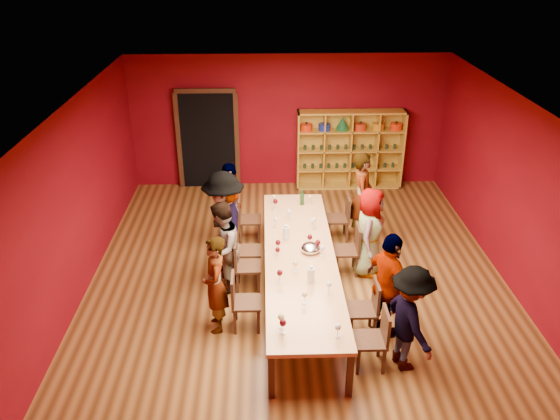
# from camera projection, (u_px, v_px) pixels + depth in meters

# --- Properties ---
(room_shell) EXTENTS (7.10, 9.10, 3.04)m
(room_shell) POSITION_uv_depth(u_px,v_px,m) (301.00, 213.00, 8.20)
(room_shell) COLOR #533116
(room_shell) RESTS_ON ground
(tasting_table) EXTENTS (1.10, 4.50, 0.75)m
(tasting_table) POSITION_uv_depth(u_px,v_px,m) (300.00, 258.00, 8.56)
(tasting_table) COLOR tan
(tasting_table) RESTS_ON ground
(doorway) EXTENTS (1.40, 0.17, 2.30)m
(doorway) POSITION_uv_depth(u_px,v_px,m) (208.00, 140.00, 12.28)
(doorway) COLOR black
(doorway) RESTS_ON ground
(shelving_unit) EXTENTS (2.40, 0.40, 1.80)m
(shelving_unit) POSITION_uv_depth(u_px,v_px,m) (350.00, 146.00, 12.32)
(shelving_unit) COLOR #BB8C2A
(shelving_unit) RESTS_ON ground
(chair_person_left_1) EXTENTS (0.42, 0.42, 0.89)m
(chair_person_left_1) POSITION_uv_depth(u_px,v_px,m) (241.00, 299.00, 7.94)
(chair_person_left_1) COLOR #311B10
(chair_person_left_1) RESTS_ON ground
(person_left_1) EXTENTS (0.48, 0.60, 1.52)m
(person_left_1) POSITION_uv_depth(u_px,v_px,m) (215.00, 285.00, 7.81)
(person_left_1) COLOR silver
(person_left_1) RESTS_ON ground
(chair_person_left_2) EXTENTS (0.42, 0.42, 0.89)m
(chair_person_left_2) POSITION_uv_depth(u_px,v_px,m) (243.00, 263.00, 8.81)
(chair_person_left_2) COLOR #311B10
(chair_person_left_2) RESTS_ON ground
(person_left_2) EXTENTS (0.61, 0.85, 1.57)m
(person_left_2) POSITION_uv_depth(u_px,v_px,m) (222.00, 248.00, 8.68)
(person_left_2) COLOR #525258
(person_left_2) RESTS_ON ground
(chair_person_left_3) EXTENTS (0.42, 0.42, 0.89)m
(chair_person_left_3) POSITION_uv_depth(u_px,v_px,m) (244.00, 248.00, 9.25)
(chair_person_left_3) COLOR #311B10
(chair_person_left_3) RESTS_ON ground
(person_left_3) EXTENTS (0.72, 1.28, 1.87)m
(person_left_3) POSITION_uv_depth(u_px,v_px,m) (225.00, 225.00, 9.05)
(person_left_3) COLOR #121334
(person_left_3) RESTS_ON ground
(chair_person_left_4) EXTENTS (0.42, 0.42, 0.89)m
(chair_person_left_4) POSITION_uv_depth(u_px,v_px,m) (245.00, 217.00, 10.27)
(chair_person_left_4) COLOR #311B10
(chair_person_left_4) RESTS_ON ground
(person_left_4) EXTENTS (0.66, 1.01, 1.58)m
(person_left_4) POSITION_uv_depth(u_px,v_px,m) (231.00, 203.00, 10.13)
(person_left_4) COLOR beige
(person_left_4) RESTS_ON ground
(chair_person_right_0) EXTENTS (0.42, 0.42, 0.89)m
(chair_person_right_0) POSITION_uv_depth(u_px,v_px,m) (376.00, 336.00, 7.21)
(chair_person_right_0) COLOR #311B10
(chair_person_right_0) RESTS_ON ground
(person_right_0) EXTENTS (0.66, 1.07, 1.54)m
(person_right_0) POSITION_uv_depth(u_px,v_px,m) (410.00, 319.00, 7.10)
(person_right_0) COLOR #D79094
(person_right_0) RESTS_ON ground
(chair_person_right_1) EXTENTS (0.42, 0.42, 0.89)m
(chair_person_right_1) POSITION_uv_depth(u_px,v_px,m) (368.00, 306.00, 7.80)
(chair_person_right_1) COLOR #311B10
(chair_person_right_1) RESTS_ON ground
(person_right_1) EXTENTS (0.79, 1.06, 1.65)m
(person_right_1) POSITION_uv_depth(u_px,v_px,m) (388.00, 286.00, 7.66)
(person_right_1) COLOR white
(person_right_1) RESTS_ON ground
(chair_person_right_3) EXTENTS (0.42, 0.42, 0.89)m
(chair_person_right_3) POSITION_uv_depth(u_px,v_px,m) (351.00, 247.00, 9.26)
(chair_person_right_3) COLOR #311B10
(chair_person_right_3) RESTS_ON ground
(person_right_3) EXTENTS (0.65, 0.86, 1.57)m
(person_right_3) POSITION_uv_depth(u_px,v_px,m) (369.00, 232.00, 9.14)
(person_right_3) COLOR pink
(person_right_3) RESTS_ON ground
(chair_person_right_4) EXTENTS (0.42, 0.42, 0.89)m
(chair_person_right_4) POSITION_uv_depth(u_px,v_px,m) (342.00, 216.00, 10.31)
(chair_person_right_4) COLOR #311B10
(chair_person_right_4) RESTS_ON ground
(person_right_4) EXTENTS (0.57, 0.71, 1.76)m
(person_right_4) POSITION_uv_depth(u_px,v_px,m) (362.00, 197.00, 10.15)
(person_right_4) COLOR #121333
(person_right_4) RESTS_ON ground
(wine_glass_0) EXTENTS (0.07, 0.07, 0.18)m
(wine_glass_0) POSITION_uv_depth(u_px,v_px,m) (312.00, 221.00, 9.28)
(wine_glass_0) COLOR silver
(wine_glass_0) RESTS_ON tasting_table
(wine_glass_1) EXTENTS (0.08, 0.08, 0.21)m
(wine_glass_1) POSITION_uv_depth(u_px,v_px,m) (310.00, 238.00, 8.75)
(wine_glass_1) COLOR silver
(wine_glass_1) RESTS_ON tasting_table
(wine_glass_2) EXTENTS (0.08, 0.08, 0.20)m
(wine_glass_2) POSITION_uv_depth(u_px,v_px,m) (289.00, 212.00, 9.54)
(wine_glass_2) COLOR silver
(wine_glass_2) RESTS_ON tasting_table
(wine_glass_3) EXTENTS (0.08, 0.08, 0.19)m
(wine_glass_3) POSITION_uv_depth(u_px,v_px,m) (322.00, 249.00, 8.46)
(wine_glass_3) COLOR silver
(wine_glass_3) RESTS_ON tasting_table
(wine_glass_4) EXTENTS (0.09, 0.09, 0.22)m
(wine_glass_4) POSITION_uv_depth(u_px,v_px,m) (283.00, 323.00, 6.80)
(wine_glass_4) COLOR silver
(wine_glass_4) RESTS_ON tasting_table
(wine_glass_5) EXTENTS (0.07, 0.07, 0.18)m
(wine_glass_5) POSITION_uv_depth(u_px,v_px,m) (274.00, 197.00, 10.14)
(wine_glass_5) COLOR silver
(wine_glass_5) RESTS_ON tasting_table
(wine_glass_6) EXTENTS (0.08, 0.08, 0.19)m
(wine_glass_6) POSITION_uv_depth(u_px,v_px,m) (314.00, 220.00, 9.31)
(wine_glass_6) COLOR silver
(wine_glass_6) RESTS_ON tasting_table
(wine_glass_7) EXTENTS (0.08, 0.08, 0.21)m
(wine_glass_7) POSITION_uv_depth(u_px,v_px,m) (281.00, 318.00, 6.91)
(wine_glass_7) COLOR silver
(wine_glass_7) RESTS_ON tasting_table
(wine_glass_8) EXTENTS (0.08, 0.08, 0.20)m
(wine_glass_8) POSITION_uv_depth(u_px,v_px,m) (338.00, 328.00, 6.74)
(wine_glass_8) COLOR silver
(wine_glass_8) RESTS_ON tasting_table
(wine_glass_9) EXTENTS (0.08, 0.08, 0.20)m
(wine_glass_9) POSITION_uv_depth(u_px,v_px,m) (329.00, 285.00, 7.57)
(wine_glass_9) COLOR silver
(wine_glass_9) RESTS_ON tasting_table
(wine_glass_10) EXTENTS (0.07, 0.07, 0.18)m
(wine_glass_10) POSITION_uv_depth(u_px,v_px,m) (276.00, 220.00, 9.32)
(wine_glass_10) COLOR silver
(wine_glass_10) RESTS_ON tasting_table
(wine_glass_11) EXTENTS (0.08, 0.08, 0.20)m
(wine_glass_11) POSITION_uv_depth(u_px,v_px,m) (318.00, 243.00, 8.59)
(wine_glass_11) COLOR silver
(wine_glass_11) RESTS_ON tasting_table
(wine_glass_12) EXTENTS (0.08, 0.08, 0.19)m
(wine_glass_12) POSITION_uv_depth(u_px,v_px,m) (305.00, 295.00, 7.37)
(wine_glass_12) COLOR silver
(wine_glass_12) RESTS_ON tasting_table
(wine_glass_13) EXTENTS (0.07, 0.07, 0.19)m
(wine_glass_13) POSITION_uv_depth(u_px,v_px,m) (278.00, 250.00, 8.42)
(wine_glass_13) COLOR silver
(wine_glass_13) RESTS_ON tasting_table
(wine_glass_14) EXTENTS (0.08, 0.08, 0.21)m
(wine_glass_14) POSITION_uv_depth(u_px,v_px,m) (280.00, 273.00, 7.81)
(wine_glass_14) COLOR silver
(wine_glass_14) RESTS_ON tasting_table
(wine_glass_15) EXTENTS (0.09, 0.09, 0.22)m
(wine_glass_15) POSITION_uv_depth(u_px,v_px,m) (275.00, 202.00, 9.90)
(wine_glass_15) COLOR silver
(wine_glass_15) RESTS_ON tasting_table
(wine_glass_16) EXTENTS (0.08, 0.08, 0.19)m
(wine_glass_16) POSITION_uv_depth(u_px,v_px,m) (295.00, 264.00, 8.07)
(wine_glass_16) COLOR silver
(wine_glass_16) RESTS_ON tasting_table
(wine_glass_17) EXTENTS (0.08, 0.08, 0.21)m
(wine_glass_17) POSITION_uv_depth(u_px,v_px,m) (278.00, 243.00, 8.59)
(wine_glass_17) COLOR silver
(wine_glass_17) RESTS_ON tasting_table
(wine_glass_18) EXTENTS (0.07, 0.07, 0.18)m
(wine_glass_18) POSITION_uv_depth(u_px,v_px,m) (310.00, 198.00, 10.12)
(wine_glass_18) COLOR silver
(wine_glass_18) RESTS_ON tasting_table
(spittoon_bowl) EXTENTS (0.31, 0.31, 0.17)m
(spittoon_bowl) POSITION_uv_depth(u_px,v_px,m) (310.00, 248.00, 8.60)
(spittoon_bowl) COLOR silver
(spittoon_bowl) RESTS_ON tasting_table
(carafe_a) EXTENTS (0.11, 0.11, 0.27)m
(carafe_a) POSITION_uv_depth(u_px,v_px,m) (286.00, 233.00, 8.93)
(carafe_a) COLOR silver
(carafe_a) RESTS_ON tasting_table
(carafe_b) EXTENTS (0.11, 0.11, 0.27)m
(carafe_b) POSITION_uv_depth(u_px,v_px,m) (311.00, 275.00, 7.83)
(carafe_b) COLOR silver
(carafe_b) RESTS_ON tasting_table
(wine_bottle) EXTENTS (0.10, 0.10, 0.31)m
(wine_bottle) POSITION_uv_depth(u_px,v_px,m) (302.00, 199.00, 10.10)
(wine_bottle) COLOR #153B1A
(wine_bottle) RESTS_ON tasting_table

